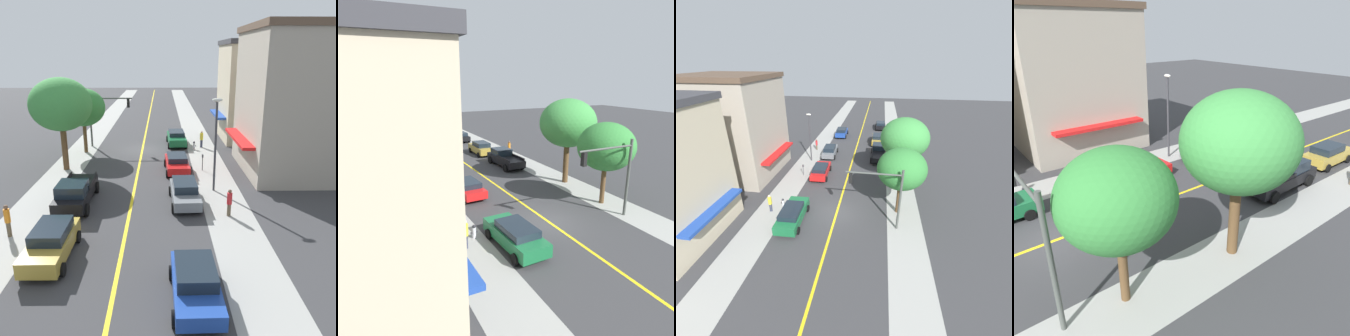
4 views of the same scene
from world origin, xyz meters
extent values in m
plane|color=#38383A|center=(0.00, 0.00, 0.00)|extent=(140.00, 140.00, 0.00)
cube|color=#9E9E99|center=(-6.20, 0.00, 0.00)|extent=(3.02, 126.00, 0.01)
cube|color=#9E9E99|center=(6.20, 0.00, 0.00)|extent=(3.02, 126.00, 0.01)
cube|color=yellow|center=(0.00, 0.00, 0.00)|extent=(0.20, 126.00, 0.00)
cube|color=#1E429E|center=(-8.50, -4.92, 2.83)|extent=(0.95, 6.17, 0.24)
cube|color=#A39989|center=(-13.68, 7.05, 5.60)|extent=(9.48, 9.56, 11.19)
cube|color=brown|center=(-13.68, 7.05, 11.44)|extent=(9.78, 9.86, 0.50)
cube|color=red|center=(-8.45, 7.05, 2.82)|extent=(0.98, 7.26, 0.24)
cylinder|color=brown|center=(6.21, 6.51, 1.82)|extent=(0.50, 0.50, 3.65)
ellipsoid|color=#3D8E42|center=(6.21, 6.51, 5.56)|extent=(5.10, 5.10, 4.34)
cylinder|color=brown|center=(5.64, 1.02, 1.45)|extent=(0.36, 0.36, 2.91)
ellipsoid|color=#337F38|center=(5.64, 1.02, 4.52)|extent=(4.31, 4.31, 3.66)
cylinder|color=silver|center=(-5.37, 0.21, 0.35)|extent=(0.24, 0.24, 0.69)
sphere|color=#232328|center=(-5.37, 0.21, 0.76)|extent=(0.22, 0.22, 0.22)
cylinder|color=#232328|center=(-5.54, 0.21, 0.38)|extent=(0.10, 0.10, 0.10)
cylinder|color=#232328|center=(-5.20, 0.21, 0.38)|extent=(0.10, 0.10, 0.10)
cylinder|color=#4C4C51|center=(-5.48, 7.04, 0.57)|extent=(0.07, 0.07, 1.14)
cube|color=#2D2D33|center=(-5.48, 7.04, 1.27)|extent=(0.12, 0.18, 0.26)
cylinder|color=#474C47|center=(5.48, -1.43, 2.77)|extent=(0.20, 0.20, 5.54)
cylinder|color=#474C47|center=(3.27, -1.43, 5.10)|extent=(4.43, 0.14, 0.14)
cube|color=black|center=(1.45, -1.43, 4.60)|extent=(0.26, 0.32, 0.90)
sphere|color=red|center=(1.45, -1.43, 4.90)|extent=(0.20, 0.20, 0.20)
sphere|color=yellow|center=(1.45, -1.43, 4.60)|extent=(0.20, 0.20, 0.20)
sphere|color=green|center=(1.45, -1.43, 4.30)|extent=(0.20, 0.20, 0.20)
cylinder|color=#38383D|center=(-5.80, 11.66, 3.19)|extent=(0.16, 0.16, 6.39)
ellipsoid|color=silver|center=(-5.80, 11.66, 6.54)|extent=(0.70, 0.36, 0.24)
cube|color=red|center=(-3.30, 7.28, 0.64)|extent=(2.01, 4.53, 0.63)
cube|color=#19232D|center=(-3.29, 7.05, 1.17)|extent=(1.70, 2.48, 0.43)
cylinder|color=black|center=(-4.27, 8.70, 0.32)|extent=(0.25, 0.65, 0.64)
cylinder|color=black|center=(-2.47, 8.79, 0.32)|extent=(0.25, 0.65, 0.64)
cylinder|color=black|center=(-4.14, 5.77, 0.32)|extent=(0.25, 0.65, 0.64)
cylinder|color=black|center=(-2.33, 5.85, 0.32)|extent=(0.25, 0.65, 0.64)
cube|color=slate|center=(-3.55, 13.90, 0.64)|extent=(1.90, 4.52, 0.64)
cube|color=#19232D|center=(-3.54, 13.68, 1.22)|extent=(1.61, 2.46, 0.53)
cylinder|color=black|center=(-4.47, 15.34, 0.32)|extent=(0.24, 0.65, 0.64)
cylinder|color=black|center=(-2.74, 15.41, 0.32)|extent=(0.24, 0.65, 0.64)
cylinder|color=black|center=(-4.35, 12.40, 0.32)|extent=(0.24, 0.65, 0.64)
cylinder|color=black|center=(-2.63, 12.47, 0.32)|extent=(0.24, 0.65, 0.64)
cube|color=#196638|center=(-3.63, -1.84, 0.69)|extent=(2.01, 4.86, 0.74)
cube|color=#19232D|center=(-3.62, -2.08, 1.28)|extent=(1.71, 2.65, 0.43)
cylinder|color=black|center=(-4.60, -0.29, 0.32)|extent=(0.24, 0.65, 0.64)
cylinder|color=black|center=(-2.77, -0.22, 0.32)|extent=(0.24, 0.65, 0.64)
cylinder|color=black|center=(-4.48, -3.45, 0.32)|extent=(0.24, 0.65, 0.64)
cylinder|color=black|center=(-2.65, -3.38, 0.32)|extent=(0.24, 0.65, 0.64)
cube|color=#1E429E|center=(-3.37, 23.58, 0.64)|extent=(1.88, 4.30, 0.64)
cube|color=#19232D|center=(-3.37, 23.36, 1.22)|extent=(1.63, 2.33, 0.54)
cylinder|color=black|center=(-4.30, 24.97, 0.32)|extent=(0.23, 0.64, 0.64)
cylinder|color=black|center=(-2.48, 25.00, 0.32)|extent=(0.23, 0.64, 0.64)
cylinder|color=black|center=(-4.26, 22.15, 0.32)|extent=(0.23, 0.64, 0.64)
cylinder|color=black|center=(-2.44, 22.18, 0.32)|extent=(0.23, 0.64, 0.64)
cube|color=black|center=(3.69, 29.73, 0.64)|extent=(1.90, 4.31, 0.64)
cube|color=#19232D|center=(3.69, 29.51, 1.18)|extent=(1.64, 2.34, 0.45)
cylinder|color=black|center=(2.75, 31.12, 0.32)|extent=(0.23, 0.64, 0.64)
cylinder|color=black|center=(4.57, 31.15, 0.32)|extent=(0.23, 0.64, 0.64)
cylinder|color=black|center=(2.81, 28.30, 0.32)|extent=(0.23, 0.64, 0.64)
cylinder|color=black|center=(4.63, 28.33, 0.32)|extent=(0.23, 0.64, 0.64)
cube|color=#B29338|center=(3.31, 20.38, 0.70)|extent=(1.82, 4.52, 0.76)
cube|color=#19232D|center=(3.31, 20.15, 1.35)|extent=(1.59, 2.45, 0.54)
cylinder|color=black|center=(2.43, 21.87, 0.32)|extent=(0.22, 0.64, 0.64)
cylinder|color=black|center=(4.22, 21.86, 0.32)|extent=(0.22, 0.64, 0.64)
cylinder|color=black|center=(2.41, 18.90, 0.32)|extent=(0.22, 0.64, 0.64)
cylinder|color=black|center=(4.20, 18.88, 0.32)|extent=(0.22, 0.64, 0.64)
cube|color=black|center=(3.60, 13.85, 0.76)|extent=(1.99, 5.63, 0.72)
cube|color=#19232D|center=(3.59, 14.86, 1.47)|extent=(1.80, 2.04, 0.70)
cube|color=black|center=(2.73, 12.72, 1.24)|extent=(0.14, 2.92, 0.24)
cube|color=black|center=(4.50, 12.74, 1.24)|extent=(0.14, 2.92, 0.24)
cylinder|color=black|center=(2.61, 15.74, 0.40)|extent=(0.29, 0.80, 0.80)
cylinder|color=black|center=(4.54, 15.77, 0.40)|extent=(0.29, 0.80, 0.80)
cylinder|color=black|center=(2.66, 11.93, 0.40)|extent=(0.29, 0.80, 0.80)
cylinder|color=black|center=(4.59, 11.96, 0.40)|extent=(0.29, 0.80, 0.80)
cylinder|color=brown|center=(-6.14, 15.88, 0.39)|extent=(0.24, 0.24, 0.79)
cylinder|color=red|center=(-6.14, 15.88, 1.15)|extent=(0.31, 0.31, 0.72)
sphere|color=brown|center=(-6.14, 15.88, 1.62)|extent=(0.22, 0.22, 0.22)
cylinder|color=#33384C|center=(-6.24, -0.71, 0.40)|extent=(0.26, 0.26, 0.81)
cylinder|color=yellow|center=(-6.24, -0.71, 1.18)|extent=(0.34, 0.34, 0.74)
sphere|color=beige|center=(-6.24, -0.71, 1.66)|extent=(0.23, 0.23, 0.23)
cylinder|color=brown|center=(6.29, 18.21, 0.42)|extent=(0.24, 0.24, 0.84)
cylinder|color=orange|center=(6.29, 18.21, 1.23)|extent=(0.32, 0.32, 0.77)
sphere|color=brown|center=(6.29, 18.21, 1.73)|extent=(0.24, 0.24, 0.24)
camera|label=1|loc=(-2.07, 35.36, 9.49)|focal=37.39mm
camera|label=2|loc=(-11.44, -16.27, 9.53)|focal=33.71mm
camera|label=3|loc=(3.45, -17.77, 13.29)|focal=24.89mm
camera|label=4|loc=(14.80, -3.47, 9.99)|focal=35.13mm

